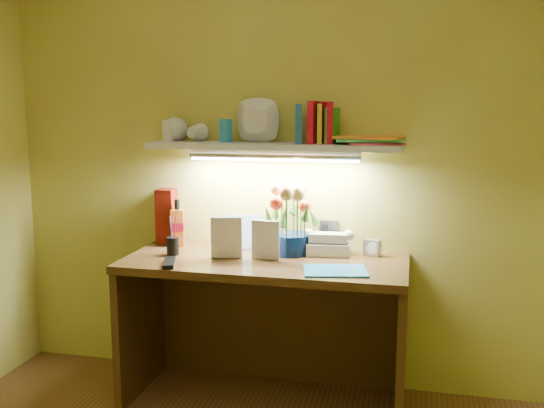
# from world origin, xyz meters

# --- Properties ---
(desk) EXTENTS (1.40, 0.60, 0.75)m
(desk) POSITION_xyz_m (0.00, 1.20, 0.38)
(desk) COLOR #35200E
(desk) RESTS_ON ground
(flower_bouquet) EXTENTS (0.29, 0.29, 0.36)m
(flower_bouquet) POSITION_xyz_m (0.10, 1.35, 0.93)
(flower_bouquet) COLOR #06173D
(flower_bouquet) RESTS_ON desk
(telephone) EXTENTS (0.23, 0.18, 0.13)m
(telephone) POSITION_xyz_m (0.29, 1.38, 0.81)
(telephone) COLOR beige
(telephone) RESTS_ON desk
(desk_clock) EXTENTS (0.09, 0.07, 0.08)m
(desk_clock) POSITION_xyz_m (0.51, 1.40, 0.79)
(desk_clock) COLOR #B4B3B8
(desk_clock) RESTS_ON desk
(whisky_bottle) EXTENTS (0.08, 0.08, 0.25)m
(whisky_bottle) POSITION_xyz_m (-0.53, 1.38, 0.88)
(whisky_bottle) COLOR #BF5B1A
(whisky_bottle) RESTS_ON desk
(whisky_box) EXTENTS (0.10, 0.10, 0.30)m
(whisky_box) POSITION_xyz_m (-0.61, 1.43, 0.90)
(whisky_box) COLOR #5C1006
(whisky_box) RESTS_ON desk
(pen_cup) EXTENTS (0.06, 0.06, 0.15)m
(pen_cup) POSITION_xyz_m (-0.48, 1.19, 0.83)
(pen_cup) COLOR black
(pen_cup) RESTS_ON desk
(art_card) EXTENTS (0.19, 0.10, 0.18)m
(art_card) POSITION_xyz_m (-0.14, 1.40, 0.84)
(art_card) COLOR white
(art_card) RESTS_ON desk
(tv_remote) EXTENTS (0.10, 0.19, 0.02)m
(tv_remote) POSITION_xyz_m (-0.42, 1.00, 0.76)
(tv_remote) COLOR black
(tv_remote) RESTS_ON desk
(blue_folder) EXTENTS (0.33, 0.27, 0.01)m
(blue_folder) POSITION_xyz_m (0.37, 1.06, 0.75)
(blue_folder) COLOR #2287C8
(blue_folder) RESTS_ON desk
(desk_book_a) EXTENTS (0.16, 0.04, 0.21)m
(desk_book_a) POSITION_xyz_m (-0.27, 1.17, 0.85)
(desk_book_a) COLOR silver
(desk_book_a) RESTS_ON desk
(desk_book_b) EXTENTS (0.15, 0.03, 0.20)m
(desk_book_b) POSITION_xyz_m (-0.07, 1.21, 0.85)
(desk_book_b) COLOR silver
(desk_book_b) RESTS_ON desk
(wall_shelf) EXTENTS (1.32, 0.31, 0.24)m
(wall_shelf) POSITION_xyz_m (0.01, 1.38, 1.34)
(wall_shelf) COLOR silver
(wall_shelf) RESTS_ON ground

